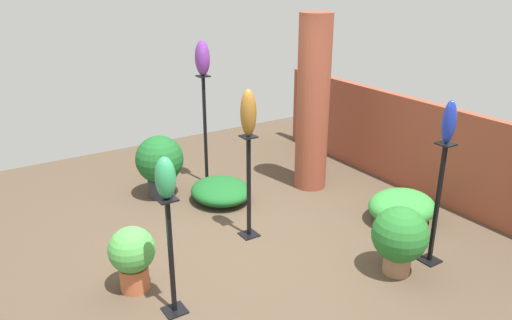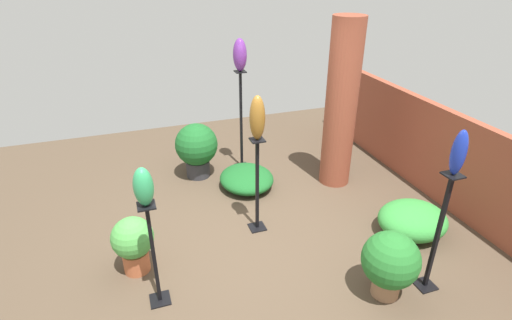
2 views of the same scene
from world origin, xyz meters
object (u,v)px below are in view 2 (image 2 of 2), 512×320
at_px(art_vase_jade, 143,187).
at_px(potted_plant_mid_right, 197,147).
at_px(brick_pillar, 341,106).
at_px(pedestal_cobalt, 437,239).
at_px(pedestal_jade, 154,260).
at_px(art_vase_cobalt, 459,153).
at_px(art_vase_violet, 240,55).
at_px(potted_plant_back_center, 390,262).
at_px(potted_plant_walkway_edge, 133,242).
at_px(pedestal_bronze, 257,190).
at_px(pedestal_violet, 241,125).
at_px(art_vase_bronze, 257,118).

bearing_deg(art_vase_jade, potted_plant_mid_right, 159.64).
relative_size(brick_pillar, pedestal_cobalt, 1.81).
height_order(pedestal_jade, art_vase_cobalt, art_vase_cobalt).
distance_m(art_vase_violet, potted_plant_back_center, 3.47).
xyz_separation_m(brick_pillar, potted_plant_walkway_edge, (1.04, -3.00, -0.83)).
relative_size(pedestal_jade, art_vase_cobalt, 2.63).
height_order(pedestal_jade, potted_plant_back_center, pedestal_jade).
bearing_deg(potted_plant_back_center, art_vase_cobalt, 84.47).
bearing_deg(pedestal_bronze, pedestal_violet, 169.32).
relative_size(pedestal_violet, art_vase_bronze, 3.05).
relative_size(pedestal_cobalt, potted_plant_walkway_edge, 2.02).
distance_m(pedestal_jade, art_vase_bronze, 1.82).
distance_m(pedestal_bronze, potted_plant_back_center, 1.71).
relative_size(art_vase_cobalt, art_vase_bronze, 0.83).
xyz_separation_m(pedestal_violet, art_vase_jade, (2.47, -1.63, 0.59)).
bearing_deg(art_vase_cobalt, art_vase_violet, -162.24).
bearing_deg(pedestal_violet, art_vase_violet, 0.00).
relative_size(pedestal_jade, potted_plant_back_center, 1.57).
distance_m(pedestal_jade, art_vase_cobalt, 2.92).
height_order(pedestal_violet, art_vase_violet, art_vase_violet).
bearing_deg(pedestal_jade, pedestal_cobalt, 75.08).
distance_m(pedestal_violet, art_vase_bronze, 1.84).
relative_size(brick_pillar, art_vase_jade, 6.57).
height_order(pedestal_cobalt, art_vase_jade, art_vase_jade).
relative_size(art_vase_bronze, art_vase_violet, 1.10).
relative_size(pedestal_violet, art_vase_violet, 3.36).
bearing_deg(pedestal_bronze, potted_plant_back_center, 30.33).
height_order(brick_pillar, pedestal_violet, brick_pillar).
relative_size(art_vase_jade, art_vase_cobalt, 0.85).
xyz_separation_m(potted_plant_mid_right, potted_plant_walkway_edge, (1.87, -1.07, -0.11)).
bearing_deg(art_vase_bronze, art_vase_cobalt, 41.17).
height_order(pedestal_cobalt, art_vase_violet, art_vase_violet).
height_order(art_vase_cobalt, potted_plant_back_center, art_vase_cobalt).
bearing_deg(pedestal_cobalt, potted_plant_walkway_edge, -113.60).
bearing_deg(potted_plant_walkway_edge, potted_plant_mid_right, 150.28).
distance_m(pedestal_cobalt, art_vase_cobalt, 0.94).
bearing_deg(pedestal_jade, art_vase_violet, 146.64).
bearing_deg(pedestal_cobalt, art_vase_violet, -162.24).
height_order(art_vase_violet, potted_plant_walkway_edge, art_vase_violet).
relative_size(pedestal_bronze, art_vase_violet, 2.61).
xyz_separation_m(pedestal_cobalt, potted_plant_mid_right, (-3.10, -1.75, -0.12)).
relative_size(pedestal_violet, art_vase_cobalt, 3.65).
distance_m(art_vase_jade, potted_plant_back_center, 2.45).
bearing_deg(pedestal_violet, art_vase_bronze, -10.68).
relative_size(pedestal_bronze, potted_plant_mid_right, 1.43).
bearing_deg(potted_plant_walkway_edge, art_vase_jade, 18.62).
relative_size(potted_plant_mid_right, potted_plant_walkway_edge, 1.30).
distance_m(art_vase_jade, art_vase_cobalt, 2.74).
bearing_deg(brick_pillar, pedestal_jade, -60.95).
bearing_deg(brick_pillar, potted_plant_back_center, -16.17).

